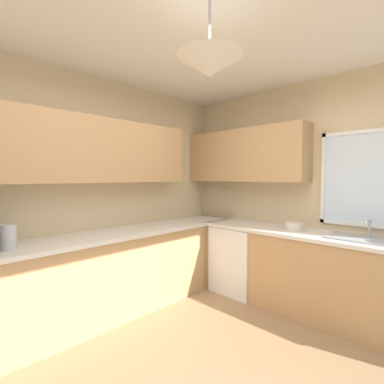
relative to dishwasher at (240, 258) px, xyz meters
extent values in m
cube|color=beige|center=(0.88, 0.37, 0.90)|extent=(3.82, 0.06, 2.66)
cube|color=beige|center=(-1.00, -1.65, 0.90)|extent=(0.06, 4.10, 2.66)
cube|color=silver|center=(1.43, 0.34, 1.07)|extent=(0.97, 0.02, 0.95)
cube|color=white|center=(1.43, 0.33, 1.56)|extent=(1.05, 0.04, 0.04)
cube|color=white|center=(1.43, 0.33, 0.57)|extent=(1.05, 0.04, 0.04)
cube|color=white|center=(0.92, 0.33, 1.07)|extent=(0.04, 0.04, 1.03)
cube|color=tan|center=(-0.81, -1.85, 1.37)|extent=(0.32, 2.79, 0.70)
cube|color=tan|center=(-0.09, 0.18, 1.37)|extent=(1.76, 0.32, 0.70)
cylinder|color=#B7B7BC|center=(0.88, -1.65, 2.06)|extent=(0.02, 0.02, 0.35)
cone|color=silver|center=(0.88, -1.65, 1.81)|extent=(0.44, 0.44, 0.14)
cube|color=tan|center=(-0.66, -1.65, 0.00)|extent=(0.62, 3.68, 0.86)
cube|color=silver|center=(-0.66, -1.65, 0.45)|extent=(0.65, 3.71, 0.04)
cube|color=tan|center=(1.09, 0.03, 0.00)|extent=(2.88, 0.62, 0.86)
cube|color=silver|center=(1.09, 0.03, 0.45)|extent=(2.91, 0.65, 0.04)
cube|color=white|center=(0.00, 0.00, 0.00)|extent=(0.60, 0.60, 0.86)
cylinder|color=#B7B7BC|center=(-0.64, -2.49, 0.58)|extent=(0.14, 0.14, 0.21)
cube|color=#9EA0A5|center=(1.43, 0.03, 0.48)|extent=(0.66, 0.40, 0.02)
cylinder|color=#B7B7BC|center=(1.43, 0.19, 0.56)|extent=(0.03, 0.03, 0.18)
cylinder|color=#B7B7BC|center=(1.43, 0.09, 0.65)|extent=(0.02, 0.20, 0.02)
cylinder|color=beige|center=(0.71, 0.03, 0.52)|extent=(0.21, 0.21, 0.09)
camera|label=1|loc=(2.11, -3.07, 1.09)|focal=26.23mm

